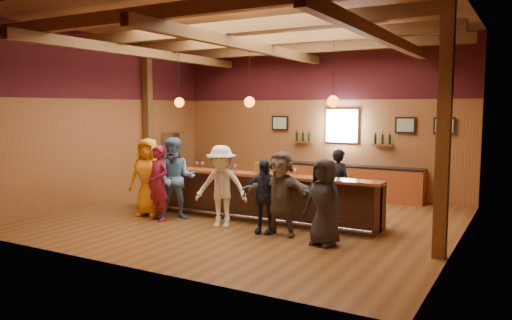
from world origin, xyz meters
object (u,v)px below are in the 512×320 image
object	(u,v)px
customer_orange	(148,177)
customer_brown	(281,193)
bartender	(338,183)
customer_denim	(176,178)
customer_navy	(264,196)
customer_white	(221,186)
ice_bucket	(260,168)
customer_dark	(324,202)
bar_counter	(253,196)
customer_redvest	(158,183)
bottle_a	(277,168)
stainless_fridge	(179,161)
back_bar_cabinet	(352,182)

from	to	relation	value
customer_orange	customer_brown	bearing A→B (deg)	-18.86
customer_brown	bartender	distance (m)	2.16
customer_denim	customer_navy	size ratio (longest dim) A/B	1.24
customer_denim	customer_white	distance (m)	1.34
customer_denim	ice_bucket	distance (m)	1.98
customer_denim	customer_orange	bearing A→B (deg)	150.54
customer_brown	bartender	bearing A→B (deg)	74.33
customer_denim	ice_bucket	bearing A→B (deg)	-10.63
customer_orange	customer_dark	xyz separation A→B (m)	(4.63, -0.39, -0.11)
customer_dark	bar_counter	bearing A→B (deg)	160.63
customer_redvest	bartender	world-z (taller)	customer_redvest
ice_bucket	bottle_a	world-z (taller)	bottle_a
bartender	ice_bucket	world-z (taller)	bartender
stainless_fridge	bottle_a	xyz separation A→B (m)	(4.83, -2.65, 0.34)
customer_redvest	customer_white	distance (m)	1.61
bartender	stainless_fridge	bearing A→B (deg)	0.09
customer_redvest	customer_denim	world-z (taller)	customer_denim
customer_dark	ice_bucket	bearing A→B (deg)	163.20
back_bar_cabinet	customer_dark	bearing A→B (deg)	-77.31
customer_orange	customer_dark	distance (m)	4.65
bar_counter	customer_navy	distance (m)	1.46
customer_orange	stainless_fridge	bearing A→B (deg)	100.73
customer_white	customer_denim	bearing A→B (deg)	156.99
stainless_fridge	customer_dark	world-z (taller)	stainless_fridge
stainless_fridge	ice_bucket	size ratio (longest dim) A/B	7.42
customer_white	customer_navy	xyz separation A→B (m)	(1.06, -0.05, -0.12)
stainless_fridge	bartender	xyz separation A→B (m)	(5.84, -1.46, -0.09)
customer_redvest	customer_white	xyz separation A→B (m)	(1.60, 0.18, 0.02)
customer_denim	customer_dark	xyz separation A→B (m)	(3.81, -0.40, -0.13)
customer_denim	customer_brown	world-z (taller)	customer_denim
customer_dark	ice_bucket	xyz separation A→B (m)	(-1.96, 1.06, 0.42)
customer_brown	customer_dark	size ratio (longest dim) A/B	1.05
customer_white	customer_brown	world-z (taller)	customer_white
customer_redvest	customer_white	world-z (taller)	customer_white
bar_counter	bartender	world-z (taller)	bartender
bar_counter	customer_redvest	world-z (taller)	customer_redvest
bottle_a	customer_white	bearing A→B (deg)	-134.67
customer_dark	bartender	bearing A→B (deg)	115.26
customer_redvest	bottle_a	distance (m)	2.73
bar_counter	customer_brown	xyz separation A→B (m)	(1.26, -1.12, 0.34)
customer_white	ice_bucket	size ratio (longest dim) A/B	7.29
customer_redvest	customer_brown	size ratio (longest dim) A/B	1.00
customer_redvest	bar_counter	bearing A→B (deg)	47.86
bar_counter	back_bar_cabinet	distance (m)	3.76
customer_redvest	bottle_a	bearing A→B (deg)	35.70
customer_white	customer_navy	distance (m)	1.07
back_bar_cabinet	customer_redvest	size ratio (longest dim) A/B	2.33
bartender	bottle_a	distance (m)	1.62
back_bar_cabinet	customer_brown	size ratio (longest dim) A/B	2.33
customer_redvest	bartender	size ratio (longest dim) A/B	1.06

